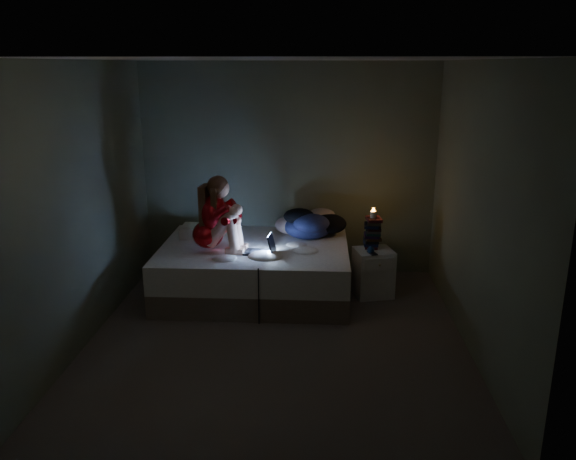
# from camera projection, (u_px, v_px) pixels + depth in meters

# --- Properties ---
(floor) EXTENTS (3.60, 3.80, 0.02)m
(floor) POSITION_uv_depth(u_px,v_px,m) (277.00, 338.00, 5.53)
(floor) COLOR #514844
(floor) RESTS_ON ground
(ceiling) EXTENTS (3.60, 3.80, 0.02)m
(ceiling) POSITION_uv_depth(u_px,v_px,m) (275.00, 58.00, 4.79)
(ceiling) COLOR silver
(ceiling) RESTS_ON ground
(wall_back) EXTENTS (3.60, 0.02, 2.60)m
(wall_back) POSITION_uv_depth(u_px,v_px,m) (288.00, 170.00, 6.99)
(wall_back) COLOR #525647
(wall_back) RESTS_ON ground
(wall_front) EXTENTS (3.60, 0.02, 2.60)m
(wall_front) POSITION_uv_depth(u_px,v_px,m) (252.00, 288.00, 3.33)
(wall_front) COLOR #525647
(wall_front) RESTS_ON ground
(wall_left) EXTENTS (0.02, 3.80, 2.60)m
(wall_left) POSITION_uv_depth(u_px,v_px,m) (82.00, 206.00, 5.25)
(wall_left) COLOR #525647
(wall_left) RESTS_ON ground
(wall_right) EXTENTS (0.02, 3.80, 2.60)m
(wall_right) POSITION_uv_depth(u_px,v_px,m) (478.00, 211.00, 5.06)
(wall_right) COLOR #525647
(wall_right) RESTS_ON ground
(bed) EXTENTS (2.11, 1.58, 0.58)m
(bed) POSITION_uv_depth(u_px,v_px,m) (255.00, 270.00, 6.51)
(bed) COLOR beige
(bed) RESTS_ON ground
(pillow) EXTENTS (0.46, 0.33, 0.13)m
(pillow) POSITION_uv_depth(u_px,v_px,m) (202.00, 231.00, 6.75)
(pillow) COLOR white
(pillow) RESTS_ON bed
(woman) EXTENTS (0.56, 0.40, 0.84)m
(woman) POSITION_uv_depth(u_px,v_px,m) (207.00, 213.00, 6.17)
(woman) COLOR #A70200
(woman) RESTS_ON bed
(laptop) EXTENTS (0.35, 0.27, 0.23)m
(laptop) POSITION_uv_depth(u_px,v_px,m) (259.00, 243.00, 6.13)
(laptop) COLOR black
(laptop) RESTS_ON bed
(clothes_pile) EXTENTS (0.63, 0.51, 0.36)m
(clothes_pile) POSITION_uv_depth(u_px,v_px,m) (308.00, 222.00, 6.72)
(clothes_pile) COLOR #191B3F
(clothes_pile) RESTS_ON bed
(nightstand) EXTENTS (0.49, 0.46, 0.55)m
(nightstand) POSITION_uv_depth(u_px,v_px,m) (373.00, 273.00, 6.46)
(nightstand) COLOR silver
(nightstand) RESTS_ON ground
(book_stack) EXTENTS (0.19, 0.25, 0.30)m
(book_stack) POSITION_uv_depth(u_px,v_px,m) (372.00, 235.00, 6.44)
(book_stack) COLOR black
(book_stack) RESTS_ON nightstand
(candle) EXTENTS (0.07, 0.07, 0.08)m
(candle) POSITION_uv_depth(u_px,v_px,m) (373.00, 218.00, 6.39)
(candle) COLOR beige
(candle) RESTS_ON book_stack
(phone) EXTENTS (0.08, 0.15, 0.01)m
(phone) POSITION_uv_depth(u_px,v_px,m) (369.00, 253.00, 6.28)
(phone) COLOR black
(phone) RESTS_ON nightstand
(blue_orb) EXTENTS (0.08, 0.08, 0.08)m
(blue_orb) POSITION_uv_depth(u_px,v_px,m) (368.00, 250.00, 6.27)
(blue_orb) COLOR navy
(blue_orb) RESTS_ON nightstand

